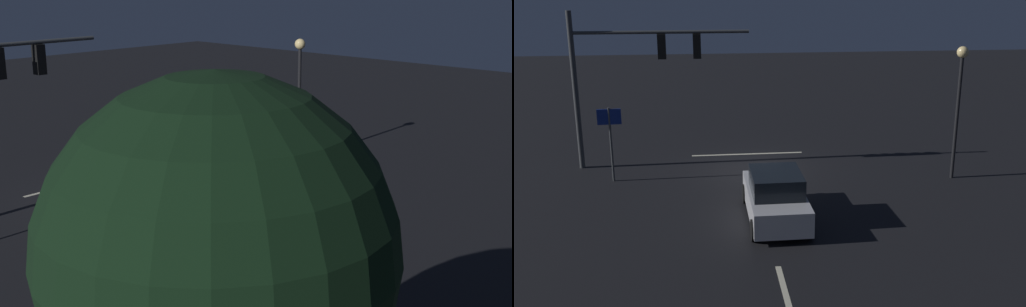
% 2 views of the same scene
% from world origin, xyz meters
% --- Properties ---
extents(ground_plane, '(80.00, 80.00, 0.00)m').
position_xyz_m(ground_plane, '(0.00, 0.00, 0.00)').
color(ground_plane, black).
extents(lane_dash_far, '(0.16, 2.20, 0.01)m').
position_xyz_m(lane_dash_far, '(0.00, 4.00, 0.00)').
color(lane_dash_far, beige).
rests_on(lane_dash_far, ground_plane).
extents(lane_dash_mid, '(0.16, 2.20, 0.01)m').
position_xyz_m(lane_dash_mid, '(0.00, 10.00, 0.00)').
color(lane_dash_mid, beige).
rests_on(lane_dash_mid, ground_plane).
extents(stop_bar, '(5.00, 0.16, 0.01)m').
position_xyz_m(stop_bar, '(0.00, -2.11, 0.00)').
color(stop_bar, beige).
rests_on(stop_bar, ground_plane).
extents(car_approaching, '(1.93, 4.38, 1.70)m').
position_xyz_m(car_approaching, '(-0.33, 5.59, 0.80)').
color(car_approaching, '#B7B7BC').
rests_on(car_approaching, ground_plane).
extents(street_lamp_left_kerb, '(0.44, 0.44, 5.21)m').
position_xyz_m(street_lamp_left_kerb, '(-7.87, 2.12, 3.63)').
color(street_lamp_left_kerb, black).
rests_on(street_lamp_left_kerb, ground_plane).
extents(tree_right_near, '(4.43, 4.43, 6.72)m').
position_xyz_m(tree_right_near, '(8.06, 13.93, 4.49)').
color(tree_right_near, '#382314').
rests_on(tree_right_near, ground_plane).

